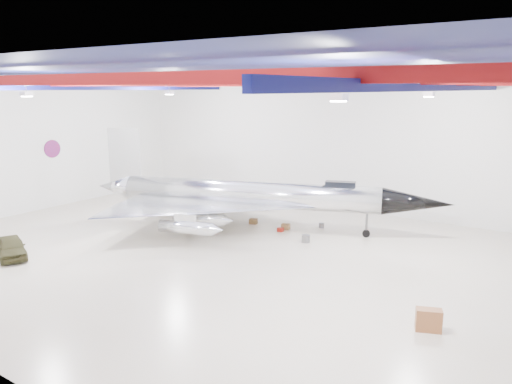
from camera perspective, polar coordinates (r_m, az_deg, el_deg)
The scene contains 16 objects.
floor at distance 31.00m, azimuth -3.50°, elevation -7.12°, with size 40.00×40.00×0.00m, color #C1B399.
wall_back at distance 42.46m, azimuth 8.87°, elevation 5.51°, with size 40.00×40.00×0.00m, color silver.
wall_left at distance 44.71m, azimuth -24.48°, elevation 4.91°, with size 30.00×30.00×0.00m, color silver.
ceiling at distance 29.35m, azimuth -3.78°, elevation 13.66°, with size 40.00×40.00×0.00m, color #0A0F38.
ceiling_structure at distance 29.34m, azimuth -3.76°, elevation 12.34°, with size 39.50×29.50×1.08m.
wall_roundel at distance 45.78m, azimuth -22.26°, elevation 4.59°, with size 1.50×1.50×0.10m, color #B21414.
jet_aircraft at distance 35.83m, azimuth -0.92°, elevation -0.63°, with size 25.12×18.95×7.10m.
jeep at distance 33.65m, azimuth -26.18°, elevation -5.68°, with size 1.49×3.71×1.26m, color #3B391D.
desk at distance 22.78m, azimuth 19.13°, elevation -13.66°, with size 1.06×0.53×0.97m, color brown.
crate_ply at distance 38.74m, azimuth -8.90°, elevation -3.11°, with size 0.48×0.38×0.34m, color olive.
toolbox_red at distance 35.69m, azimuth 2.80°, elevation -4.31°, with size 0.41×0.33×0.29m, color maroon.
engine_drum at distance 33.37m, azimuth 5.71°, elevation -5.33°, with size 0.55×0.55×0.49m, color #59595B.
parts_bin at distance 36.29m, azimuth 3.42°, elevation -3.96°, with size 0.56×0.45×0.39m, color olive.
crate_small at distance 38.92m, azimuth -3.97°, elevation -3.01°, with size 0.33×0.26×0.23m, color #59595B.
oil_barrel at distance 37.66m, azimuth -0.30°, elevation -3.36°, with size 0.56×0.45×0.39m, color olive.
spares_box at distance 36.97m, azimuth 7.49°, elevation -3.79°, with size 0.38×0.38×0.34m, color #59595B.
Camera 1 is at (17.94, -23.21, 10.01)m, focal length 35.00 mm.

